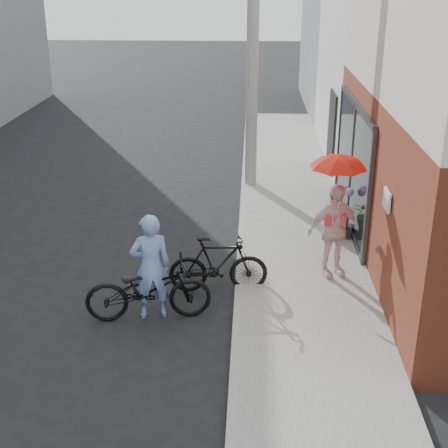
# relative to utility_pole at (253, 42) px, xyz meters

# --- Properties ---
(ground) EXTENTS (80.00, 80.00, 0.00)m
(ground) POSITION_rel_utility_pole_xyz_m (-1.10, -6.00, -3.50)
(ground) COLOR black
(ground) RESTS_ON ground
(sidewalk) EXTENTS (2.20, 24.00, 0.12)m
(sidewalk) POSITION_rel_utility_pole_xyz_m (1.00, -4.00, -3.44)
(sidewalk) COLOR gray
(sidewalk) RESTS_ON ground
(curb) EXTENTS (0.12, 24.00, 0.12)m
(curb) POSITION_rel_utility_pole_xyz_m (-0.16, -4.00, -3.44)
(curb) COLOR #9E9E99
(curb) RESTS_ON ground
(east_building_far) EXTENTS (8.00, 8.00, 7.00)m
(east_building_far) POSITION_rel_utility_pole_xyz_m (6.10, 10.00, 0.00)
(east_building_far) COLOR gray
(east_building_far) RESTS_ON ground
(utility_pole) EXTENTS (0.28, 0.28, 7.00)m
(utility_pole) POSITION_rel_utility_pole_xyz_m (0.00, 0.00, 0.00)
(utility_pole) COLOR #9E9E99
(utility_pole) RESTS_ON ground
(officer) EXTENTS (0.71, 0.56, 1.70)m
(officer) POSITION_rel_utility_pole_xyz_m (-1.48, -6.27, -2.65)
(officer) COLOR #7495CF
(officer) RESTS_ON ground
(bike_left) EXTENTS (2.00, 0.97, 1.01)m
(bike_left) POSITION_rel_utility_pole_xyz_m (-1.52, -6.34, -3.00)
(bike_left) COLOR black
(bike_left) RESTS_ON ground
(bike_right) EXTENTS (1.68, 0.61, 0.99)m
(bike_right) POSITION_rel_utility_pole_xyz_m (-0.50, -5.41, -3.01)
(bike_right) COLOR black
(bike_right) RESTS_ON ground
(kimono_woman) EXTENTS (1.04, 0.74, 1.65)m
(kimono_woman) POSITION_rel_utility_pole_xyz_m (1.43, -4.93, -2.56)
(kimono_woman) COLOR silver
(kimono_woman) RESTS_ON sidewalk
(parasol) EXTENTS (0.89, 0.89, 0.78)m
(parasol) POSITION_rel_utility_pole_xyz_m (1.43, -4.93, -1.34)
(parasol) COLOR #F7331D
(parasol) RESTS_ON kimono_woman
(planter) EXTENTS (0.43, 0.43, 0.19)m
(planter) POSITION_rel_utility_pole_xyz_m (1.83, -3.23, -3.28)
(planter) COLOR black
(planter) RESTS_ON sidewalk
(potted_plant) EXTENTS (0.48, 0.41, 0.53)m
(potted_plant) POSITION_rel_utility_pole_xyz_m (1.83, -3.23, -2.92)
(potted_plant) COLOR #40732E
(potted_plant) RESTS_ON planter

